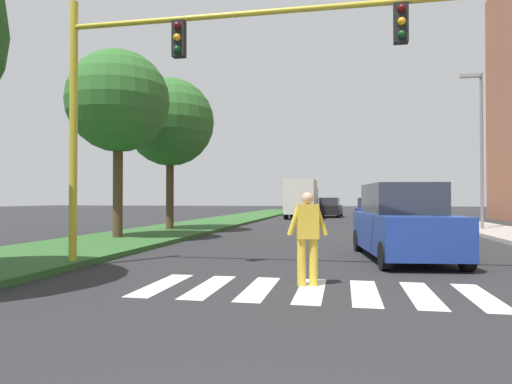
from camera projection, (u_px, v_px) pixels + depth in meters
ground_plane at (335, 222)px, 31.02m from camera, size 140.00×140.00×0.00m
crosswalk at (311, 290)px, 7.71m from camera, size 5.85×2.20×0.01m
median_strip at (223, 221)px, 30.46m from camera, size 4.26×64.00×0.15m
tree_mid at (118, 102)px, 16.86m from camera, size 3.80×3.80×6.98m
tree_far at (170, 123)px, 21.45m from camera, size 4.15×4.15×7.15m
sidewalk_right at (461, 223)px, 27.61m from camera, size 3.00×64.00×0.15m
traffic_light_gantry at (177, 73)px, 9.97m from camera, size 8.65×0.30×6.00m
street_lamp_right at (479, 136)px, 21.79m from camera, size 1.02×0.24×7.50m
pedestrian_performer at (308, 234)px, 8.15m from camera, size 0.74×0.33×1.69m
suv_crossing at (403, 223)px, 11.75m from camera, size 2.48×4.80×1.97m
sedan_midblock at (370, 211)px, 29.23m from camera, size 1.90×4.11×1.65m
sedan_distant at (330, 208)px, 39.33m from camera, size 2.15×4.64×1.69m
truck_box_delivery at (302, 198)px, 36.63m from camera, size 2.40×6.20×3.10m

